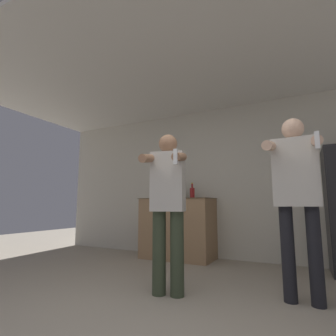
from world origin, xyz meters
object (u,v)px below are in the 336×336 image
(bottle_tall_gin, at_px, (172,191))
(bottle_short_whiskey, at_px, (181,192))
(bottle_green_wine, at_px, (157,193))
(bottle_dark_rum, at_px, (192,192))
(person_woman_foreground, at_px, (168,202))
(person_man_side, at_px, (297,188))

(bottle_tall_gin, distance_m, bottle_short_whiskey, 0.17)
(bottle_short_whiskey, distance_m, bottle_green_wine, 0.46)
(bottle_dark_rum, bearing_deg, person_woman_foreground, -76.44)
(bottle_green_wine, height_order, bottle_dark_rum, bottle_green_wine)
(bottle_green_wine, bearing_deg, bottle_tall_gin, -0.00)
(bottle_dark_rum, height_order, person_woman_foreground, person_woman_foreground)
(bottle_green_wine, height_order, person_man_side, person_man_side)
(bottle_tall_gin, bearing_deg, bottle_dark_rum, 0.00)
(person_man_side, bearing_deg, person_woman_foreground, -164.30)
(person_man_side, bearing_deg, bottle_dark_rum, 138.64)
(bottle_tall_gin, relative_size, person_man_side, 0.20)
(bottle_green_wine, distance_m, person_man_side, 2.67)
(bottle_dark_rum, xyz_separation_m, person_man_side, (1.60, -1.40, -0.05))
(bottle_short_whiskey, relative_size, bottle_green_wine, 1.03)
(bottle_tall_gin, height_order, bottle_dark_rum, bottle_tall_gin)
(bottle_tall_gin, bearing_deg, person_woman_foreground, -65.10)
(bottle_dark_rum, bearing_deg, bottle_tall_gin, 180.00)
(bottle_short_whiskey, relative_size, person_woman_foreground, 0.19)
(bottle_dark_rum, xyz_separation_m, person_woman_foreground, (0.42, -1.73, -0.18))
(bottle_short_whiskey, bearing_deg, bottle_green_wine, 180.00)
(person_woman_foreground, bearing_deg, bottle_green_wine, 122.10)
(bottle_short_whiskey, height_order, person_man_side, person_man_side)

